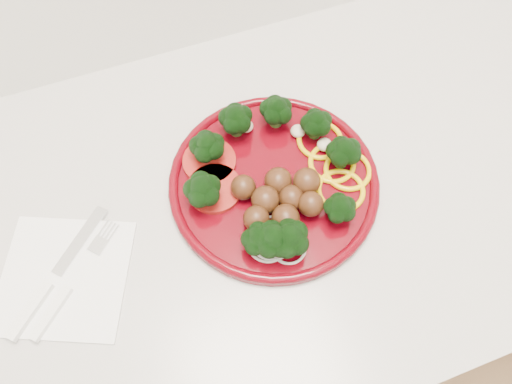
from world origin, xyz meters
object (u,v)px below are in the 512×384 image
object	(u,v)px
plate	(275,182)
knife	(46,287)
fork	(61,298)
napkin	(64,277)

from	to	relation	value
plate	knife	size ratio (longest dim) A/B	1.93
knife	fork	size ratio (longest dim) A/B	1.12
fork	napkin	bearing A→B (deg)	33.31
plate	knife	xyz separation A→B (m)	(-0.32, -0.03, -0.01)
plate	fork	bearing A→B (deg)	-169.93
plate	napkin	xyz separation A→B (m)	(-0.30, -0.03, -0.02)
plate	napkin	distance (m)	0.30
napkin	knife	bearing A→B (deg)	-159.10
plate	fork	distance (m)	0.31
napkin	plate	bearing A→B (deg)	4.85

